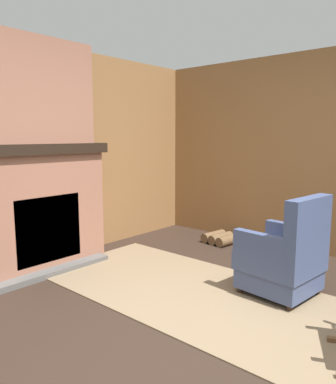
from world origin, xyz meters
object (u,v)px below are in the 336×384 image
(firewood_stack, at_px, (221,238))
(storage_case, at_px, (43,137))
(armchair, at_px, (284,259))
(oil_lamp_vase, at_px, (9,136))

(firewood_stack, distance_m, storage_case, 2.68)
(storage_case, bearing_deg, armchair, 22.08)
(armchair, xyz_separation_m, firewood_stack, (-1.39, 1.09, -0.29))
(firewood_stack, relative_size, storage_case, 1.63)
(armchair, height_order, oil_lamp_vase, oil_lamp_vase)
(armchair, height_order, firewood_stack, armchair)
(storage_case, bearing_deg, oil_lamp_vase, -90.01)
(oil_lamp_vase, bearing_deg, storage_case, 89.99)
(oil_lamp_vase, bearing_deg, armchair, 29.42)
(armchair, distance_m, firewood_stack, 1.78)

